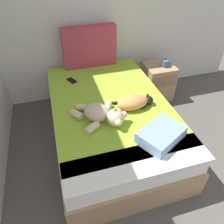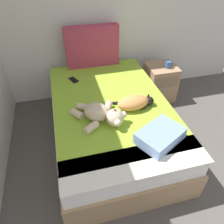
% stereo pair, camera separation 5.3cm
% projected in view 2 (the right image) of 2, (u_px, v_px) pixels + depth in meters
% --- Properties ---
extents(ground_plane, '(10.89, 10.89, 0.00)m').
position_uv_depth(ground_plane, '(198.00, 210.00, 2.01)').
color(ground_plane, '#4C4742').
extents(wall_back, '(3.68, 0.06, 2.60)m').
position_uv_depth(wall_back, '(131.00, 2.00, 2.84)').
color(wall_back, beige).
rests_on(wall_back, ground_plane).
extents(bed, '(1.29, 2.01, 0.56)m').
position_uv_depth(bed, '(110.00, 121.00, 2.55)').
color(bed, '#9E7A56').
rests_on(bed, ground_plane).
extents(patterned_cushion, '(0.71, 0.14, 0.54)m').
position_uv_depth(patterned_cushion, '(92.00, 46.00, 2.88)').
color(patterned_cushion, '#A5334C').
rests_on(patterned_cushion, bed).
extents(cat, '(0.43, 0.25, 0.15)m').
position_uv_depth(cat, '(135.00, 103.00, 2.25)').
color(cat, '#D18447').
rests_on(cat, bed).
extents(teddy_bear, '(0.53, 0.49, 0.19)m').
position_uv_depth(teddy_bear, '(102.00, 114.00, 2.09)').
color(teddy_bear, beige).
rests_on(teddy_bear, bed).
extents(cell_phone, '(0.13, 0.16, 0.01)m').
position_uv_depth(cell_phone, '(74.00, 80.00, 2.73)').
color(cell_phone, black).
rests_on(cell_phone, bed).
extents(throw_pillow, '(0.48, 0.44, 0.11)m').
position_uv_depth(throw_pillow, '(160.00, 136.00, 1.90)').
color(throw_pillow, '#728CB7').
rests_on(throw_pillow, bed).
extents(nightstand, '(0.41, 0.44, 0.53)m').
position_uv_depth(nightstand, '(160.00, 82.00, 3.24)').
color(nightstand, '#9E7A56').
rests_on(nightstand, ground_plane).
extents(mug, '(0.12, 0.08, 0.09)m').
position_uv_depth(mug, '(168.00, 65.00, 3.01)').
color(mug, '#33598C').
rests_on(mug, nightstand).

